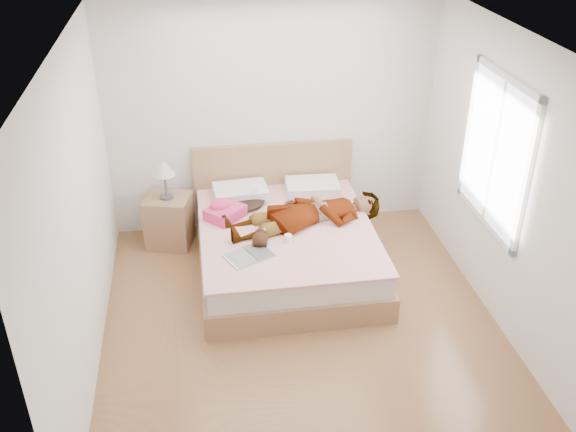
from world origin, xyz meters
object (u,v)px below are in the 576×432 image
at_px(woman, 307,209).
at_px(towel, 224,211).
at_px(bed, 285,243).
at_px(magazine, 250,255).
at_px(coffee_mug, 288,239).
at_px(nightstand, 169,217).
at_px(phone, 254,188).
at_px(plush_toy, 260,238).

height_order(woman, towel, woman).
xyz_separation_m(bed, magazine, (-0.42, -0.56, 0.24)).
relative_size(magazine, coffee_mug, 4.65).
bearing_deg(nightstand, phone, -11.19).
distance_m(magazine, coffee_mug, 0.44).
relative_size(bed, coffee_mug, 18.20).
xyz_separation_m(magazine, coffee_mug, (0.39, 0.19, 0.03)).
height_order(phone, magazine, phone).
xyz_separation_m(magazine, plush_toy, (0.12, 0.20, 0.06)).
relative_size(towel, nightstand, 0.47).
bearing_deg(magazine, bed, 53.06).
bearing_deg(magazine, plush_toy, 58.98).
distance_m(woman, plush_toy, 0.67).
relative_size(woman, plush_toy, 6.88).
xyz_separation_m(towel, nightstand, (-0.59, 0.41, -0.25)).
bearing_deg(plush_toy, towel, 118.02).
bearing_deg(towel, plush_toy, -61.98).
distance_m(bed, towel, 0.72).
distance_m(woman, bed, 0.42).
bearing_deg(woman, towel, -114.94).
relative_size(woman, magazine, 3.24).
xyz_separation_m(phone, magazine, (-0.15, -1.00, -0.19)).
distance_m(coffee_mug, plush_toy, 0.28).
bearing_deg(phone, plush_toy, -105.22).
relative_size(woman, towel, 3.64).
distance_m(bed, plush_toy, 0.56).
bearing_deg(bed, towel, 160.17).
bearing_deg(bed, woman, 11.42).
distance_m(coffee_mug, nightstand, 1.56).
height_order(coffee_mug, nightstand, nightstand).
relative_size(bed, nightstand, 2.06).
height_order(phone, towel, phone).
height_order(plush_toy, nightstand, nightstand).
relative_size(woman, coffee_mug, 15.06).
xyz_separation_m(bed, towel, (-0.61, 0.22, 0.31)).
height_order(towel, plush_toy, towel).
relative_size(phone, nightstand, 0.10).
height_order(bed, towel, bed).
distance_m(phone, towel, 0.42).
bearing_deg(bed, phone, 121.36).
bearing_deg(coffee_mug, magazine, -154.79).
bearing_deg(plush_toy, magazine, -121.02).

